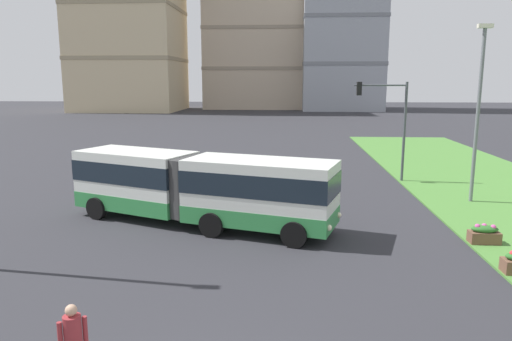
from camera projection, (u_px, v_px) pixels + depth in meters
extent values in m
cube|color=silver|center=(260.00, 191.00, 19.36)|extent=(6.47, 4.16, 2.55)
cube|color=#338C47|center=(260.00, 214.00, 19.54)|extent=(6.50, 4.19, 0.70)
cube|color=#19232D|center=(260.00, 181.00, 19.28)|extent=(6.52, 4.21, 0.90)
cube|color=silver|center=(137.00, 179.00, 21.77)|extent=(5.76, 4.33, 2.55)
cube|color=#338C47|center=(138.00, 199.00, 21.94)|extent=(5.79, 4.36, 0.70)
cube|color=#19232D|center=(136.00, 170.00, 21.69)|extent=(5.82, 4.38, 0.90)
cylinder|color=#383838|center=(194.00, 186.00, 20.41)|extent=(2.40, 2.40, 2.45)
cylinder|color=black|center=(311.00, 217.00, 20.11)|extent=(1.04, 0.56, 1.00)
cylinder|color=black|center=(294.00, 235.00, 17.82)|extent=(1.04, 0.56, 1.00)
cylinder|color=black|center=(236.00, 209.00, 21.30)|extent=(1.04, 0.56, 1.00)
cylinder|color=black|center=(211.00, 225.00, 19.00)|extent=(1.04, 0.56, 1.00)
cylinder|color=black|center=(134.00, 196.00, 23.66)|extent=(1.03, 0.65, 1.00)
cylinder|color=black|center=(97.00, 208.00, 21.47)|extent=(1.03, 0.65, 1.00)
sphere|color=#F9EFC6|center=(338.00, 215.00, 19.31)|extent=(0.24, 0.24, 0.24)
sphere|color=#F9EFC6|center=(329.00, 228.00, 17.66)|extent=(0.24, 0.24, 0.24)
cube|color=black|center=(170.00, 167.00, 31.35)|extent=(4.54, 2.19, 0.80)
cube|color=black|center=(168.00, 156.00, 31.25)|extent=(2.52, 1.89, 0.60)
cylinder|color=black|center=(196.00, 169.00, 32.05)|extent=(0.66, 0.28, 0.64)
cylinder|color=black|center=(189.00, 174.00, 30.31)|extent=(0.66, 0.28, 0.64)
cylinder|color=black|center=(153.00, 167.00, 32.50)|extent=(0.66, 0.28, 0.64)
cylinder|color=black|center=(143.00, 172.00, 30.75)|extent=(0.66, 0.28, 0.64)
cylinder|color=maroon|center=(73.00, 330.00, 9.67)|extent=(0.36, 0.36, 0.60)
sphere|color=tan|center=(71.00, 310.00, 9.59)|extent=(0.24, 0.24, 0.24)
cylinder|color=maroon|center=(85.00, 329.00, 9.79)|extent=(0.10, 0.10, 0.55)
cylinder|color=maroon|center=(60.00, 335.00, 9.56)|extent=(0.10, 0.10, 0.55)
cube|color=brown|center=(484.00, 237.00, 18.14)|extent=(1.10, 0.56, 0.44)
ellipsoid|color=#2D6B28|center=(485.00, 229.00, 18.08)|extent=(0.99, 0.50, 0.28)
sphere|color=#D14C99|center=(477.00, 226.00, 18.08)|extent=(0.20, 0.20, 0.20)
sphere|color=#D14C99|center=(484.00, 226.00, 18.14)|extent=(0.20, 0.20, 0.20)
sphere|color=#D14C99|center=(493.00, 227.00, 17.99)|extent=(0.20, 0.20, 0.20)
cylinder|color=#474C51|center=(404.00, 133.00, 28.93)|extent=(0.16, 0.16, 6.03)
cylinder|color=#474C51|center=(380.00, 85.00, 28.50)|extent=(3.09, 0.10, 0.10)
cube|color=black|center=(359.00, 89.00, 28.61)|extent=(0.28, 0.28, 0.80)
sphere|color=red|center=(359.00, 84.00, 28.57)|extent=(0.16, 0.16, 0.16)
sphere|color=yellow|center=(359.00, 89.00, 28.61)|extent=(0.16, 0.16, 0.16)
sphere|color=green|center=(359.00, 93.00, 28.66)|extent=(0.16, 0.16, 0.16)
cylinder|color=slate|center=(477.00, 118.00, 23.67)|extent=(0.18, 0.18, 8.57)
cube|color=white|center=(485.00, 26.00, 22.86)|extent=(0.70, 0.28, 0.20)
cube|color=#9C8D6E|center=(130.00, 60.00, 96.66)|extent=(20.14, 18.69, 0.70)
cube|color=#9C8D6E|center=(127.00, 9.00, 94.85)|extent=(20.14, 18.69, 0.70)
cube|color=#C6B299|center=(255.00, 12.00, 103.25)|extent=(20.99, 14.66, 40.78)
cube|color=gray|center=(255.00, 69.00, 105.46)|extent=(21.19, 14.86, 0.70)
cube|color=gray|center=(255.00, 30.00, 103.94)|extent=(21.19, 14.86, 0.70)
cube|color=gray|center=(341.00, 65.00, 100.21)|extent=(16.13, 17.42, 0.70)
cube|color=gray|center=(342.00, 20.00, 98.56)|extent=(16.13, 17.42, 0.70)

